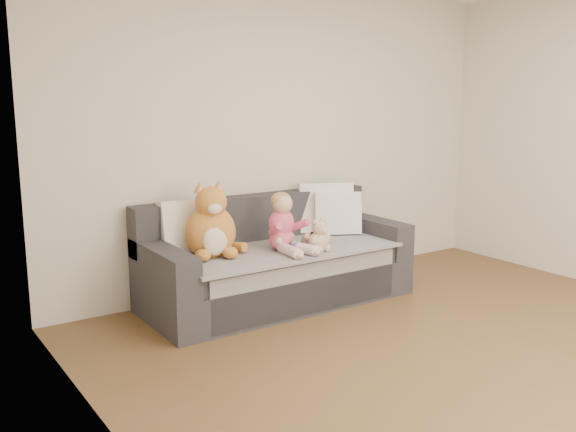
{
  "coord_description": "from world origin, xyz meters",
  "views": [
    {
      "loc": [
        -3.18,
        -2.25,
        1.71
      ],
      "look_at": [
        -0.41,
        1.87,
        0.75
      ],
      "focal_mm": 40.0,
      "sensor_mm": 36.0,
      "label": 1
    }
  ],
  "objects_px": {
    "teddy_bear": "(319,238)",
    "sippy_cup": "(294,245)",
    "toddler": "(284,226)",
    "plush_cat": "(212,228)",
    "sofa": "(275,265)"
  },
  "relations": [
    {
      "from": "toddler",
      "to": "teddy_bear",
      "type": "height_order",
      "value": "toddler"
    },
    {
      "from": "sofa",
      "to": "plush_cat",
      "type": "bearing_deg",
      "value": -178.67
    },
    {
      "from": "teddy_bear",
      "to": "sippy_cup",
      "type": "relative_size",
      "value": 2.6
    },
    {
      "from": "sofa",
      "to": "sippy_cup",
      "type": "height_order",
      "value": "sofa"
    },
    {
      "from": "teddy_bear",
      "to": "sippy_cup",
      "type": "distance_m",
      "value": 0.21
    },
    {
      "from": "sofa",
      "to": "plush_cat",
      "type": "xyz_separation_m",
      "value": [
        -0.58,
        -0.01,
        0.39
      ]
    },
    {
      "from": "sofa",
      "to": "teddy_bear",
      "type": "bearing_deg",
      "value": -64.12
    },
    {
      "from": "teddy_bear",
      "to": "sippy_cup",
      "type": "xyz_separation_m",
      "value": [
        -0.18,
        0.1,
        -0.05
      ]
    },
    {
      "from": "plush_cat",
      "to": "sippy_cup",
      "type": "height_order",
      "value": "plush_cat"
    },
    {
      "from": "plush_cat",
      "to": "sippy_cup",
      "type": "bearing_deg",
      "value": -12.04
    },
    {
      "from": "sippy_cup",
      "to": "sofa",
      "type": "bearing_deg",
      "value": 89.83
    },
    {
      "from": "toddler",
      "to": "sippy_cup",
      "type": "height_order",
      "value": "toddler"
    },
    {
      "from": "sippy_cup",
      "to": "plush_cat",
      "type": "bearing_deg",
      "value": 156.23
    },
    {
      "from": "sofa",
      "to": "plush_cat",
      "type": "height_order",
      "value": "plush_cat"
    },
    {
      "from": "sofa",
      "to": "teddy_bear",
      "type": "height_order",
      "value": "sofa"
    }
  ]
}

